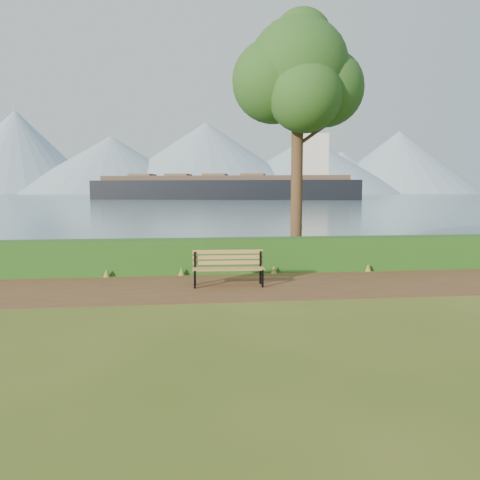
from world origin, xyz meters
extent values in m
plane|color=#3C5117|center=(0.00, 0.00, 0.00)|extent=(140.00, 140.00, 0.00)
cube|color=#502F1B|center=(0.00, 0.30, 0.01)|extent=(40.00, 3.40, 0.01)
cube|color=#183F12|center=(0.00, 2.60, 0.50)|extent=(32.00, 0.85, 1.00)
cube|color=#405A68|center=(0.00, 260.00, 0.01)|extent=(700.00, 510.00, 0.00)
cone|color=#7C92A6|center=(-140.00, 410.00, 35.00)|extent=(140.00, 140.00, 70.00)
cone|color=#7C92A6|center=(-60.00, 395.00, 24.00)|extent=(160.00, 160.00, 48.00)
cone|color=#7C92A6|center=(20.00, 405.00, 31.00)|extent=(190.00, 190.00, 62.00)
cone|color=#7C92A6|center=(110.00, 400.00, 25.00)|extent=(170.00, 170.00, 50.00)
cone|color=#7C92A6|center=(200.00, 410.00, 29.00)|extent=(150.00, 150.00, 58.00)
cone|color=#7C92A6|center=(-10.00, 430.00, 17.50)|extent=(120.00, 120.00, 35.00)
cone|color=#7C92A6|center=(150.00, 425.00, 20.00)|extent=(130.00, 130.00, 40.00)
cube|color=black|center=(-0.77, 0.18, 0.23)|extent=(0.05, 0.06, 0.46)
cube|color=black|center=(-0.75, 0.63, 0.43)|extent=(0.05, 0.06, 0.87)
cube|color=black|center=(-0.76, 0.40, 0.42)|extent=(0.07, 0.53, 0.05)
cube|color=black|center=(0.93, 0.11, 0.23)|extent=(0.05, 0.06, 0.46)
cube|color=black|center=(0.95, 0.56, 0.43)|extent=(0.05, 0.06, 0.87)
cube|color=black|center=(0.94, 0.33, 0.42)|extent=(0.07, 0.53, 0.05)
cube|color=#AA7C41|center=(0.08, 0.18, 0.46)|extent=(1.82, 0.17, 0.04)
cube|color=#AA7C41|center=(0.09, 0.30, 0.46)|extent=(1.82, 0.17, 0.04)
cube|color=#AA7C41|center=(0.09, 0.43, 0.46)|extent=(1.82, 0.17, 0.04)
cube|color=#AA7C41|center=(0.10, 0.56, 0.46)|extent=(1.82, 0.17, 0.04)
cube|color=#AA7C41|center=(0.10, 0.62, 0.58)|extent=(1.82, 0.12, 0.10)
cube|color=#AA7C41|center=(0.10, 0.62, 0.72)|extent=(1.82, 0.12, 0.10)
cube|color=#AA7C41|center=(0.10, 0.62, 0.86)|extent=(1.82, 0.12, 0.10)
cylinder|color=#372116|center=(2.69, 3.81, 3.44)|extent=(0.38, 0.38, 6.88)
sphere|color=#1F4A18|center=(2.69, 3.81, 6.31)|extent=(3.25, 3.25, 3.25)
sphere|color=#1F4A18|center=(3.60, 3.78, 5.73)|extent=(2.48, 2.48, 2.48)
sphere|color=#1F4A18|center=(1.91, 3.89, 5.92)|extent=(2.68, 2.68, 2.68)
sphere|color=#1F4A18|center=(2.73, 3.08, 5.35)|extent=(2.29, 2.29, 2.29)
sphere|color=#1F4A18|center=(2.52, 4.47, 6.78)|extent=(2.10, 2.10, 2.10)
sphere|color=#1F4A18|center=(2.81, 3.86, 7.26)|extent=(1.91, 1.91, 1.91)
cylinder|color=#372116|center=(3.12, 3.81, 4.20)|extent=(1.01, 0.11, 0.75)
cylinder|color=#372116|center=(2.31, 3.90, 4.68)|extent=(0.78, 0.36, 0.69)
cube|color=black|center=(10.64, 120.44, 1.60)|extent=(74.90, 29.56, 7.43)
cube|color=#48362B|center=(10.64, 120.44, 5.95)|extent=(68.85, 26.97, 1.27)
cube|color=beige|center=(33.69, 114.60, 11.68)|extent=(11.41, 10.84, 11.68)
cylinder|color=black|center=(33.69, 114.60, 18.58)|extent=(2.55, 2.55, 3.72)
cube|color=brown|center=(-12.41, 126.27, 6.80)|extent=(7.89, 8.36, 0.85)
cube|color=brown|center=(-2.12, 123.67, 6.80)|extent=(7.89, 8.36, 0.85)
cube|color=brown|center=(8.17, 121.06, 6.80)|extent=(7.89, 8.36, 0.85)
cube|color=brown|center=(18.46, 118.45, 6.80)|extent=(7.89, 8.36, 0.85)
camera|label=1|loc=(-1.04, -11.32, 2.43)|focal=35.00mm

